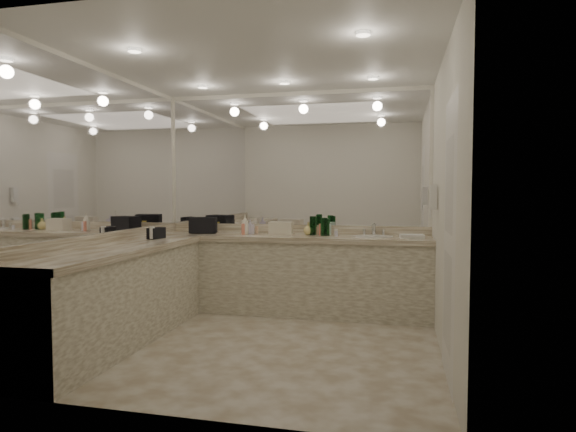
% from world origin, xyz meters
% --- Properties ---
extents(floor, '(3.20, 3.20, 0.00)m').
position_xyz_m(floor, '(0.00, 0.00, 0.00)').
color(floor, beige).
rests_on(floor, ground).
extents(ceiling, '(3.20, 3.20, 0.00)m').
position_xyz_m(ceiling, '(0.00, 0.00, 2.60)').
color(ceiling, white).
rests_on(ceiling, floor).
extents(wall_back, '(3.20, 0.02, 2.60)m').
position_xyz_m(wall_back, '(0.00, 1.50, 1.30)').
color(wall_back, silver).
rests_on(wall_back, floor).
extents(wall_left, '(0.02, 3.00, 2.60)m').
position_xyz_m(wall_left, '(-1.60, 0.00, 1.30)').
color(wall_left, silver).
rests_on(wall_left, floor).
extents(wall_right, '(0.02, 3.00, 2.60)m').
position_xyz_m(wall_right, '(1.60, 0.00, 1.30)').
color(wall_right, silver).
rests_on(wall_right, floor).
extents(vanity_back_base, '(3.20, 0.60, 0.84)m').
position_xyz_m(vanity_back_base, '(0.00, 1.20, 0.42)').
color(vanity_back_base, silver).
rests_on(vanity_back_base, floor).
extents(vanity_back_top, '(3.20, 0.64, 0.06)m').
position_xyz_m(vanity_back_top, '(0.00, 1.19, 0.87)').
color(vanity_back_top, beige).
rests_on(vanity_back_top, vanity_back_base).
extents(vanity_left_base, '(0.60, 2.40, 0.84)m').
position_xyz_m(vanity_left_base, '(-1.30, -0.30, 0.42)').
color(vanity_left_base, silver).
rests_on(vanity_left_base, floor).
extents(vanity_left_top, '(0.64, 2.42, 0.06)m').
position_xyz_m(vanity_left_top, '(-1.29, -0.30, 0.87)').
color(vanity_left_top, beige).
rests_on(vanity_left_top, vanity_left_base).
extents(backsplash_back, '(3.20, 0.04, 0.10)m').
position_xyz_m(backsplash_back, '(0.00, 1.48, 0.95)').
color(backsplash_back, beige).
rests_on(backsplash_back, vanity_back_top).
extents(backsplash_left, '(0.04, 3.00, 0.10)m').
position_xyz_m(backsplash_left, '(-1.58, 0.00, 0.95)').
color(backsplash_left, beige).
rests_on(backsplash_left, vanity_left_top).
extents(mirror_back, '(3.12, 0.01, 1.55)m').
position_xyz_m(mirror_back, '(0.00, 1.49, 1.77)').
color(mirror_back, white).
rests_on(mirror_back, wall_back).
extents(mirror_left, '(0.01, 2.92, 1.55)m').
position_xyz_m(mirror_left, '(-1.59, 0.00, 1.77)').
color(mirror_left, white).
rests_on(mirror_left, wall_left).
extents(sink, '(0.44, 0.44, 0.03)m').
position_xyz_m(sink, '(0.95, 1.20, 0.90)').
color(sink, white).
rests_on(sink, vanity_back_top).
extents(faucet, '(0.24, 0.16, 0.14)m').
position_xyz_m(faucet, '(0.95, 1.41, 0.97)').
color(faucet, silver).
rests_on(faucet, vanity_back_top).
extents(wall_phone, '(0.06, 0.10, 0.24)m').
position_xyz_m(wall_phone, '(1.56, 0.70, 1.35)').
color(wall_phone, white).
rests_on(wall_phone, wall_right).
extents(door, '(0.02, 0.82, 2.10)m').
position_xyz_m(door, '(1.59, -0.50, 1.05)').
color(door, white).
rests_on(door, wall_right).
extents(black_toiletry_bag, '(0.36, 0.28, 0.18)m').
position_xyz_m(black_toiletry_bag, '(-1.07, 1.21, 0.99)').
color(black_toiletry_bag, black).
rests_on(black_toiletry_bag, vanity_back_top).
extents(black_bag_spill, '(0.12, 0.22, 0.12)m').
position_xyz_m(black_bag_spill, '(-1.30, 0.48, 0.96)').
color(black_bag_spill, black).
rests_on(black_bag_spill, vanity_left_top).
extents(cream_cosmetic_case, '(0.28, 0.19, 0.15)m').
position_xyz_m(cream_cosmetic_case, '(-0.10, 1.20, 0.98)').
color(cream_cosmetic_case, beige).
rests_on(cream_cosmetic_case, vanity_back_top).
extents(hand_towel, '(0.27, 0.20, 0.04)m').
position_xyz_m(hand_towel, '(1.37, 1.13, 0.92)').
color(hand_towel, white).
rests_on(hand_towel, vanity_back_top).
extents(lotion_left, '(0.05, 0.05, 0.13)m').
position_xyz_m(lotion_left, '(-1.30, 0.39, 0.96)').
color(lotion_left, white).
rests_on(lotion_left, vanity_left_top).
extents(soap_bottle_a, '(0.11, 0.11, 0.23)m').
position_xyz_m(soap_bottle_a, '(-0.53, 1.17, 1.01)').
color(soap_bottle_a, white).
rests_on(soap_bottle_a, vanity_back_top).
extents(soap_bottle_b, '(0.09, 0.09, 0.17)m').
position_xyz_m(soap_bottle_b, '(-0.48, 1.22, 0.99)').
color(soap_bottle_b, silver).
rests_on(soap_bottle_b, vanity_back_top).
extents(soap_bottle_c, '(0.12, 0.12, 0.15)m').
position_xyz_m(soap_bottle_c, '(0.21, 1.27, 0.97)').
color(soap_bottle_c, '#DFC978').
rests_on(soap_bottle_c, vanity_back_top).
extents(green_bottle_0, '(0.07, 0.07, 0.21)m').
position_xyz_m(green_bottle_0, '(0.40, 1.21, 1.00)').
color(green_bottle_0, '#14531F').
rests_on(green_bottle_0, vanity_back_top).
extents(green_bottle_1, '(0.06, 0.06, 0.20)m').
position_xyz_m(green_bottle_1, '(0.43, 1.22, 1.00)').
color(green_bottle_1, '#14531F').
rests_on(green_bottle_1, vanity_back_top).
extents(green_bottle_2, '(0.06, 0.06, 0.21)m').
position_xyz_m(green_bottle_2, '(0.27, 1.33, 1.01)').
color(green_bottle_2, '#14531F').
rests_on(green_bottle_2, vanity_back_top).
extents(green_bottle_3, '(0.07, 0.07, 0.22)m').
position_xyz_m(green_bottle_3, '(0.26, 1.25, 1.01)').
color(green_bottle_3, '#14531F').
rests_on(green_bottle_3, vanity_back_top).
extents(amenity_bottle_0, '(0.06, 0.06, 0.09)m').
position_xyz_m(amenity_bottle_0, '(0.29, 1.34, 0.95)').
color(amenity_bottle_0, '#E0B28C').
rests_on(amenity_bottle_0, vanity_back_top).
extents(amenity_bottle_1, '(0.04, 0.04, 0.13)m').
position_xyz_m(amenity_bottle_1, '(0.36, 1.23, 0.97)').
color(amenity_bottle_1, '#E57F66').
rests_on(amenity_bottle_1, vanity_back_top).
extents(amenity_bottle_2, '(0.06, 0.06, 0.13)m').
position_xyz_m(amenity_bottle_2, '(0.44, 1.32, 0.96)').
color(amenity_bottle_2, silver).
rests_on(amenity_bottle_2, vanity_back_top).
extents(amenity_bottle_3, '(0.05, 0.05, 0.07)m').
position_xyz_m(amenity_bottle_3, '(0.52, 1.32, 0.94)').
color(amenity_bottle_3, white).
rests_on(amenity_bottle_3, vanity_back_top).
extents(amenity_bottle_4, '(0.04, 0.04, 0.06)m').
position_xyz_m(amenity_bottle_4, '(0.55, 1.15, 0.93)').
color(amenity_bottle_4, silver).
rests_on(amenity_bottle_4, vanity_back_top).
extents(amenity_bottle_5, '(0.06, 0.06, 0.11)m').
position_xyz_m(amenity_bottle_5, '(-1.06, 1.30, 0.96)').
color(amenity_bottle_5, '#F2D84C').
rests_on(amenity_bottle_5, vanity_back_top).
extents(amenity_bottle_6, '(0.04, 0.04, 0.13)m').
position_xyz_m(amenity_bottle_6, '(-0.54, 1.13, 0.96)').
color(amenity_bottle_6, '#E57F66').
rests_on(amenity_bottle_6, vanity_back_top).
extents(amenity_bottle_7, '(0.04, 0.04, 0.09)m').
position_xyz_m(amenity_bottle_7, '(-0.43, 1.31, 0.94)').
color(amenity_bottle_7, '#E0B28C').
rests_on(amenity_bottle_7, vanity_back_top).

